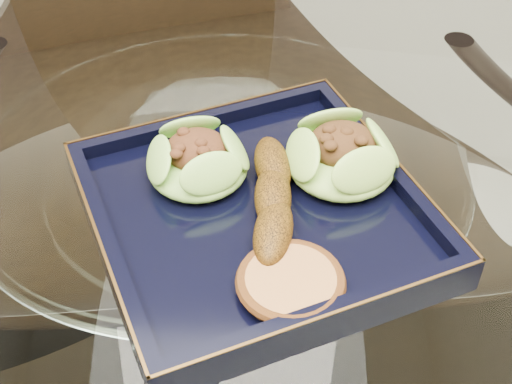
{
  "coord_description": "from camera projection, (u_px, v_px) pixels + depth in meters",
  "views": [
    {
      "loc": [
        0.02,
        -0.47,
        1.21
      ],
      "look_at": [
        0.03,
        -0.03,
        0.8
      ],
      "focal_mm": 50.0,
      "sensor_mm": 36.0,
      "label": 1
    }
  ],
  "objects": [
    {
      "name": "dining_table",
      "position": [
        228.0,
        311.0,
        0.76
      ],
      "size": [
        1.13,
        1.13,
        0.77
      ],
      "color": "white",
      "rests_on": "ground"
    },
    {
      "name": "dining_chair",
      "position": [
        180.0,
        168.0,
        1.08
      ],
      "size": [
        0.48,
        0.48,
        0.89
      ],
      "rotation": [
        0.0,
        0.0,
        0.3
      ],
      "color": "#301D10",
      "rests_on": "ground"
    },
    {
      "name": "navy_plate",
      "position": [
        256.0,
        217.0,
        0.62
      ],
      "size": [
        0.35,
        0.35,
        0.02
      ],
      "primitive_type": "cube",
      "rotation": [
        0.0,
        0.0,
        0.38
      ],
      "color": "black",
      "rests_on": "dining_table"
    },
    {
      "name": "lettuce_wrap_left",
      "position": [
        198.0,
        163.0,
        0.63
      ],
      "size": [
        0.1,
        0.1,
        0.03
      ],
      "primitive_type": "ellipsoid",
      "rotation": [
        0.0,
        0.0,
        -0.12
      ],
      "color": "#639A2C",
      "rests_on": "navy_plate"
    },
    {
      "name": "lettuce_wrap_right",
      "position": [
        342.0,
        158.0,
        0.63
      ],
      "size": [
        0.11,
        0.11,
        0.03
      ],
      "primitive_type": "ellipsoid",
      "rotation": [
        0.0,
        0.0,
        -0.14
      ],
      "color": "#63A630",
      "rests_on": "navy_plate"
    },
    {
      "name": "roasted_plantain",
      "position": [
        273.0,
        197.0,
        0.6
      ],
      "size": [
        0.04,
        0.15,
        0.03
      ],
      "primitive_type": "ellipsoid",
      "rotation": [
        0.0,
        0.0,
        1.54
      ],
      "color": "#623B0A",
      "rests_on": "navy_plate"
    },
    {
      "name": "crumb_patty",
      "position": [
        291.0,
        283.0,
        0.54
      ],
      "size": [
        0.09,
        0.09,
        0.01
      ],
      "primitive_type": "cylinder",
      "rotation": [
        0.0,
        0.0,
        -0.26
      ],
      "color": "#C47E41",
      "rests_on": "navy_plate"
    }
  ]
}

